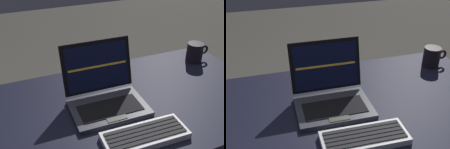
{
  "view_description": "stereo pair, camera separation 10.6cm",
  "coord_description": "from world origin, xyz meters",
  "views": [
    {
      "loc": [
        -0.32,
        -0.84,
        1.39
      ],
      "look_at": [
        0.04,
        0.01,
        0.86
      ],
      "focal_mm": 43.91,
      "sensor_mm": 36.0,
      "label": 1
    },
    {
      "loc": [
        -0.22,
        -0.87,
        1.39
      ],
      "look_at": [
        0.04,
        0.01,
        0.86
      ],
      "focal_mm": 43.91,
      "sensor_mm": 36.0,
      "label": 2
    }
  ],
  "objects": [
    {
      "name": "desk",
      "position": [
        0.0,
        0.0,
        0.6
      ],
      "size": [
        1.49,
        0.71,
        0.72
      ],
      "color": "black",
      "rests_on": "ground"
    },
    {
      "name": "laptop_front",
      "position": [
        0.02,
        0.02,
        0.77
      ],
      "size": [
        0.3,
        0.27,
        0.24
      ],
      "color": "#2D2E38",
      "rests_on": "desk"
    },
    {
      "name": "external_keyboard",
      "position": [
        0.07,
        -0.22,
        0.73
      ],
      "size": [
        0.31,
        0.13,
        0.03
      ],
      "color": "silver",
      "rests_on": "desk"
    },
    {
      "name": "coffee_mug",
      "position": [
        0.6,
        0.2,
        0.77
      ],
      "size": [
        0.13,
        0.09,
        0.1
      ],
      "color": "black",
      "rests_on": "desk"
    }
  ]
}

